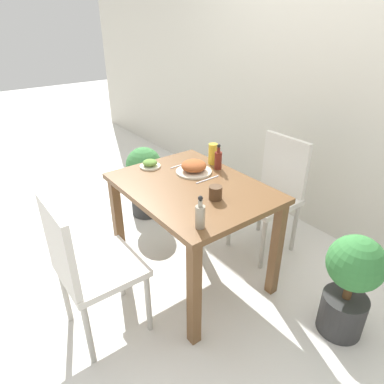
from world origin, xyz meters
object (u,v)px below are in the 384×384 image
(condiment_bottle, at_px, (200,215))
(potted_plant_right, at_px, (351,282))
(food_plate, at_px, (194,167))
(sauce_bottle, at_px, (218,159))
(potted_plant_left, at_px, (145,179))
(juice_glass, at_px, (213,154))
(chair_far, at_px, (272,189))
(side_plate, at_px, (150,164))
(chair_near, at_px, (86,264))
(drink_cup, at_px, (216,193))

(condiment_bottle, xyz_separation_m, potted_plant_right, (0.51, 0.67, -0.43))
(food_plate, relative_size, condiment_bottle, 1.35)
(sauce_bottle, xyz_separation_m, potted_plant_left, (-0.86, -0.12, -0.44))
(juice_glass, height_order, sauce_bottle, sauce_bottle)
(chair_far, xyz_separation_m, potted_plant_right, (0.85, -0.30, -0.14))
(chair_far, bearing_deg, juice_glass, -123.26)
(side_plate, height_order, potted_plant_right, side_plate)
(food_plate, height_order, potted_plant_left, food_plate)
(chair_near, bearing_deg, condiment_bottle, -125.26)
(condiment_bottle, xyz_separation_m, potted_plant_left, (-1.36, 0.44, -0.44))
(chair_far, height_order, condiment_bottle, condiment_bottle)
(drink_cup, xyz_separation_m, sauce_bottle, (-0.32, 0.30, 0.03))
(condiment_bottle, bearing_deg, food_plate, 145.40)
(chair_far, bearing_deg, potted_plant_left, -152.36)
(juice_glass, relative_size, potted_plant_right, 0.23)
(sauce_bottle, bearing_deg, potted_plant_right, 6.51)
(food_plate, bearing_deg, juice_glass, 101.07)
(chair_near, height_order, side_plate, chair_near)
(chair_near, height_order, potted_plant_left, chair_near)
(side_plate, xyz_separation_m, potted_plant_right, (1.33, 0.48, -0.39))
(side_plate, relative_size, potted_plant_left, 0.22)
(sauce_bottle, bearing_deg, chair_far, 68.88)
(chair_near, bearing_deg, drink_cup, -102.76)
(drink_cup, xyz_separation_m, juice_glass, (-0.42, 0.33, 0.03))
(chair_far, bearing_deg, food_plate, -110.08)
(food_plate, bearing_deg, condiment_bottle, -34.60)
(chair_near, xyz_separation_m, chair_far, (0.01, 1.47, 0.00))
(drink_cup, relative_size, juice_glass, 0.54)
(juice_glass, relative_size, condiment_bottle, 0.82)
(condiment_bottle, distance_m, potted_plant_left, 1.50)
(food_plate, bearing_deg, drink_cup, -18.57)
(sauce_bottle, height_order, potted_plant_left, sauce_bottle)
(food_plate, xyz_separation_m, potted_plant_left, (-0.81, 0.05, -0.41))
(chair_near, height_order, sauce_bottle, sauce_bottle)
(side_plate, xyz_separation_m, potted_plant_left, (-0.55, 0.25, -0.40))
(sauce_bottle, xyz_separation_m, potted_plant_right, (1.02, 0.12, -0.43))
(drink_cup, height_order, potted_plant_left, drink_cup)
(chair_far, relative_size, drink_cup, 11.06)
(sauce_bottle, bearing_deg, side_plate, -130.42)
(sauce_bottle, bearing_deg, potted_plant_left, -172.30)
(drink_cup, height_order, juice_glass, juice_glass)
(juice_glass, height_order, condiment_bottle, condiment_bottle)
(potted_plant_left, height_order, potted_plant_right, potted_plant_right)
(drink_cup, bearing_deg, chair_far, 102.60)
(side_plate, xyz_separation_m, condiment_bottle, (0.81, -0.19, 0.05))
(condiment_bottle, bearing_deg, potted_plant_right, 52.60)
(drink_cup, bearing_deg, side_plate, -174.01)
(food_plate, bearing_deg, side_plate, -143.04)
(condiment_bottle, bearing_deg, side_plate, 166.74)
(sauce_bottle, bearing_deg, drink_cup, -42.71)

